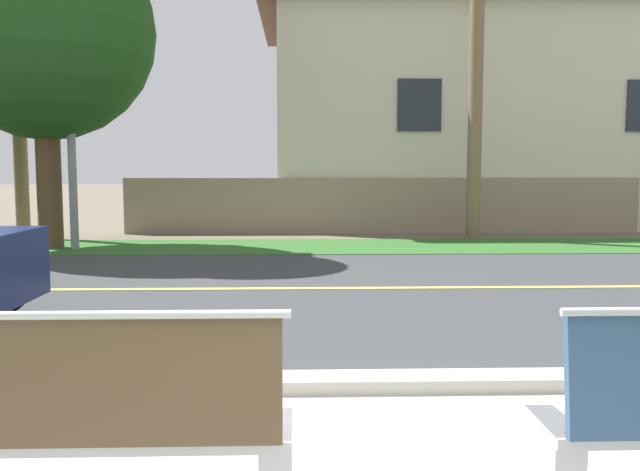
% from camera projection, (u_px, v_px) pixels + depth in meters
% --- Properties ---
extents(ground_plane, '(140.00, 140.00, 0.00)m').
position_uv_depth(ground_plane, '(333.00, 272.00, 10.41)').
color(ground_plane, '#665B4C').
extents(curb_edge, '(44.00, 0.30, 0.11)m').
position_uv_depth(curb_edge, '(372.00, 383.00, 4.79)').
color(curb_edge, '#ADA89E').
rests_on(curb_edge, ground_plane).
extents(street_asphalt, '(52.00, 8.00, 0.01)m').
position_uv_depth(street_asphalt, '(339.00, 289.00, 8.92)').
color(street_asphalt, '#383A3D').
rests_on(street_asphalt, ground_plane).
extents(road_centre_line, '(48.00, 0.14, 0.01)m').
position_uv_depth(road_centre_line, '(339.00, 288.00, 8.92)').
color(road_centre_line, '#E0CC4C').
rests_on(road_centre_line, ground_plane).
extents(far_verge_grass, '(48.00, 2.80, 0.02)m').
position_uv_depth(far_verge_grass, '(324.00, 246.00, 13.89)').
color(far_verge_grass, '#2D6026').
rests_on(far_verge_grass, ground_plane).
extents(bench_left, '(1.85, 0.48, 1.01)m').
position_uv_depth(bench_left, '(78.00, 430.00, 2.87)').
color(bench_left, silver).
rests_on(bench_left, ground_plane).
extents(streetlamp, '(0.24, 2.10, 7.68)m').
position_uv_depth(streetlamp, '(71.00, 29.00, 13.10)').
color(streetlamp, gray).
rests_on(streetlamp, ground_plane).
extents(shade_tree_left, '(4.36, 4.36, 7.19)m').
position_uv_depth(shade_tree_left, '(48.00, 12.00, 13.03)').
color(shade_tree_left, brown).
rests_on(shade_tree_left, ground_plane).
extents(garden_wall, '(13.00, 0.36, 1.40)m').
position_uv_depth(garden_wall, '(383.00, 205.00, 16.94)').
color(garden_wall, gray).
rests_on(garden_wall, ground_plane).
extents(house_across_street, '(14.00, 6.91, 6.45)m').
position_uv_depth(house_across_street, '(497.00, 114.00, 20.00)').
color(house_across_street, beige).
rests_on(house_across_street, ground_plane).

